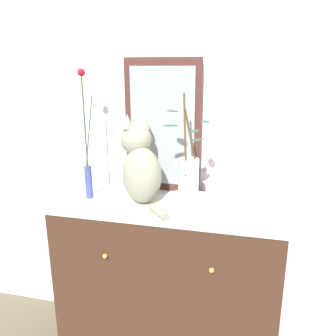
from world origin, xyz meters
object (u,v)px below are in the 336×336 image
Objects in this scene: vase_slim_green at (87,159)px; mirror_leaning at (163,127)px; sideboard at (168,283)px; vase_glass_clear at (188,175)px; cat_sitting at (141,166)px; bowl_porcelain at (188,204)px.

mirror_leaning is at bearing 31.63° from vase_slim_green.
sideboard is at bearing -68.82° from mirror_leaning.
vase_slim_green reaches higher than vase_glass_clear.
sideboard is 2.60× the size of cat_sitting.
mirror_leaning reaches higher than vase_glass_clear.
mirror_leaning is 0.44m from bowl_porcelain.
vase_glass_clear is (0.18, -0.25, -0.17)m from mirror_leaning.
cat_sitting is 0.29m from bowl_porcelain.
sideboard is at bearing -0.22° from cat_sitting.
vase_slim_green is at bearing 175.76° from bowl_porcelain.
vase_slim_green is (-0.33, -0.20, -0.14)m from mirror_leaning.
vase_slim_green reaches higher than sideboard.
vase_glass_clear is at bearing -4.49° from vase_slim_green.
mirror_leaning is 1.08× the size of vase_slim_green.
vase_glass_clear is at bearing -91.89° from bowl_porcelain.
bowl_porcelain is at bearing -4.24° from vase_slim_green.
vase_glass_clear is at bearing -27.36° from sideboard.
bowl_porcelain is at bearing -12.53° from cat_sitting.
cat_sitting is at bearing -108.51° from mirror_leaning.
vase_glass_clear is (0.11, -0.06, 0.62)m from sideboard.
bowl_porcelain is 0.14m from vase_glass_clear.
mirror_leaning is 1.60× the size of cat_sitting.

